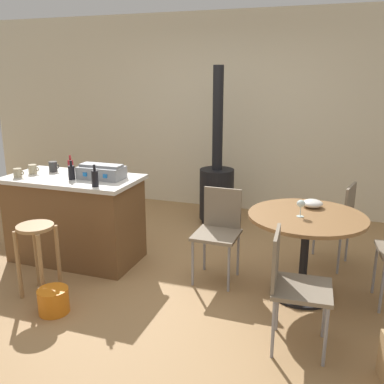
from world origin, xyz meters
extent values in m
plane|color=#A37A4C|center=(0.00, 0.00, 0.00)|extent=(8.80, 8.80, 0.00)
cube|color=beige|center=(0.00, 2.40, 1.35)|extent=(8.00, 0.10, 2.70)
cube|color=brown|center=(-1.06, 0.09, 0.42)|extent=(1.29, 0.65, 0.85)
cube|color=beige|center=(-1.06, 0.09, 0.87)|extent=(1.35, 0.71, 0.04)
cylinder|color=#A37A4C|center=(-0.82, -0.55, 0.31)|extent=(0.04, 0.04, 0.62)
cylinder|color=#A37A4C|center=(-1.06, -0.55, 0.31)|extent=(0.04, 0.04, 0.62)
cylinder|color=#A37A4C|center=(-1.06, -0.78, 0.31)|extent=(0.04, 0.04, 0.62)
cylinder|color=#A37A4C|center=(-0.82, -0.78, 0.31)|extent=(0.04, 0.04, 0.62)
cylinder|color=#A37A4C|center=(-0.94, -0.67, 0.63)|extent=(0.31, 0.31, 0.03)
cylinder|color=black|center=(1.24, 0.08, 0.01)|extent=(0.54, 0.54, 0.02)
cylinder|color=black|center=(1.24, 0.08, 0.36)|extent=(0.07, 0.07, 0.71)
cylinder|color=olive|center=(1.24, 0.08, 0.73)|extent=(0.99, 0.99, 0.03)
cube|color=#7F705B|center=(0.45, 0.09, 0.45)|extent=(0.41, 0.41, 0.03)
cube|color=#7F705B|center=(0.45, 0.28, 0.65)|extent=(0.36, 0.03, 0.40)
cylinder|color=gray|center=(0.62, 0.26, 0.22)|extent=(0.02, 0.02, 0.44)
cylinder|color=gray|center=(0.28, 0.26, 0.22)|extent=(0.02, 0.02, 0.44)
cylinder|color=gray|center=(0.28, -0.08, 0.22)|extent=(0.02, 0.02, 0.44)
cylinder|color=gray|center=(0.62, -0.08, 0.22)|extent=(0.02, 0.02, 0.44)
cube|color=#7F705B|center=(1.29, -0.70, 0.46)|extent=(0.42, 0.42, 0.03)
cube|color=#7F705B|center=(1.10, -0.71, 0.66)|extent=(0.05, 0.36, 0.40)
cylinder|color=gray|center=(1.11, -0.54, 0.22)|extent=(0.02, 0.02, 0.44)
cylinder|color=gray|center=(1.13, -0.88, 0.22)|extent=(0.02, 0.02, 0.44)
cylinder|color=gray|center=(1.47, -0.86, 0.22)|extent=(0.02, 0.02, 0.44)
cylinder|color=gray|center=(1.45, -0.52, 0.22)|extent=(0.02, 0.02, 0.44)
cylinder|color=gray|center=(1.87, -0.03, 0.23)|extent=(0.02, 0.02, 0.47)
cylinder|color=gray|center=(1.84, 0.31, 0.23)|extent=(0.02, 0.02, 0.47)
cube|color=#7F705B|center=(1.41, 0.81, 0.46)|extent=(0.48, 0.48, 0.03)
cube|color=#7F705B|center=(1.60, 0.77, 0.66)|extent=(0.10, 0.36, 0.40)
cylinder|color=gray|center=(1.54, 0.60, 0.22)|extent=(0.02, 0.02, 0.44)
cylinder|color=gray|center=(1.62, 0.94, 0.22)|extent=(0.02, 0.02, 0.44)
cylinder|color=gray|center=(1.28, 1.01, 0.22)|extent=(0.02, 0.02, 0.44)
cylinder|color=gray|center=(1.21, 0.68, 0.22)|extent=(0.02, 0.02, 0.44)
cylinder|color=black|center=(0.01, 1.66, 0.03)|extent=(0.37, 0.37, 0.06)
cylinder|color=black|center=(0.01, 1.66, 0.39)|extent=(0.44, 0.44, 0.65)
cube|color=#2D2826|center=(0.01, 1.44, 0.39)|extent=(0.20, 0.02, 0.20)
cylinder|color=black|center=(0.01, 1.66, 1.35)|extent=(0.13, 0.13, 1.28)
cube|color=gray|center=(-0.74, 0.13, 0.95)|extent=(0.44, 0.24, 0.12)
cube|color=gray|center=(-0.74, 0.13, 1.02)|extent=(0.42, 0.14, 0.02)
cube|color=blue|center=(-0.86, 0.01, 0.95)|extent=(0.04, 0.01, 0.04)
cube|color=blue|center=(-0.63, 0.01, 0.95)|extent=(0.04, 0.01, 0.04)
cylinder|color=maroon|center=(-1.17, 0.24, 0.95)|extent=(0.06, 0.06, 0.14)
cylinder|color=maroon|center=(-1.17, 0.24, 1.05)|extent=(0.02, 0.02, 0.05)
cylinder|color=black|center=(-0.64, -0.16, 0.96)|extent=(0.06, 0.06, 0.15)
cylinder|color=black|center=(-0.64, -0.16, 1.06)|extent=(0.02, 0.02, 0.06)
cylinder|color=black|center=(-1.00, 0.00, 0.95)|extent=(0.06, 0.06, 0.14)
cylinder|color=black|center=(-1.00, 0.00, 1.05)|extent=(0.02, 0.02, 0.05)
cylinder|color=tan|center=(-1.53, 0.08, 0.93)|extent=(0.08, 0.08, 0.10)
torus|color=tan|center=(-1.47, 0.08, 0.94)|extent=(0.05, 0.01, 0.05)
cylinder|color=tan|center=(-1.56, -0.10, 0.93)|extent=(0.08, 0.08, 0.09)
torus|color=tan|center=(-1.51, -0.10, 0.94)|extent=(0.05, 0.01, 0.05)
cylinder|color=#383838|center=(-1.39, 0.24, 0.94)|extent=(0.09, 0.09, 0.11)
torus|color=#383838|center=(-1.34, 0.24, 0.94)|extent=(0.05, 0.01, 0.05)
cylinder|color=silver|center=(1.19, 0.01, 0.74)|extent=(0.06, 0.06, 0.00)
cylinder|color=silver|center=(1.19, 0.01, 0.79)|extent=(0.01, 0.01, 0.08)
ellipsoid|color=silver|center=(1.19, 0.01, 0.85)|extent=(0.07, 0.07, 0.06)
ellipsoid|color=white|center=(1.27, 0.31, 0.78)|extent=(0.18, 0.18, 0.07)
cylinder|color=orange|center=(-0.65, -0.88, 0.10)|extent=(0.25, 0.25, 0.21)
camera|label=1|loc=(1.43, -3.45, 1.89)|focal=39.81mm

